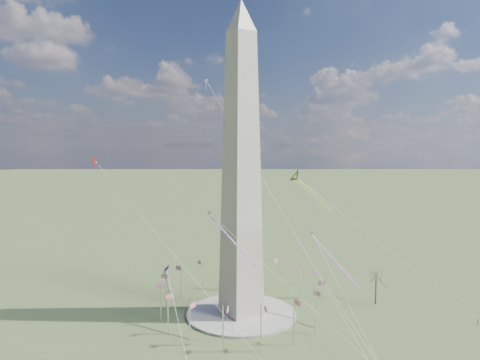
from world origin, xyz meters
TOP-DOWN VIEW (x-y plane):
  - ground at (0.00, 0.00)m, footprint 2000.00×2000.00m
  - plaza at (0.00, 0.00)m, footprint 36.00×36.00m
  - washington_monument at (0.00, 0.00)m, footprint 15.56×15.56m
  - flagpole_ring at (-0.00, -0.00)m, footprint 54.40×54.40m
  - tree_near at (44.41, -18.57)m, footprint 7.79×7.79m
  - person_east at (56.69, -47.57)m, footprint 0.71×0.62m
  - kite_delta_black at (32.49, 9.55)m, footprint 9.21×17.99m
  - kite_diamond_purple at (-23.75, 5.81)m, footprint 2.45×3.06m
  - kite_streamer_left at (22.99, -15.99)m, footprint 1.96×20.94m
  - kite_streamer_mid at (-9.16, -4.84)m, footprint 5.33×20.37m
  - kite_streamer_right at (32.36, -3.00)m, footprint 19.85×15.99m
  - kite_small_red at (-36.21, 36.63)m, footprint 1.64×1.44m
  - kite_small_white at (10.73, 41.29)m, footprint 1.13×1.69m

SIDE VIEW (x-z plane):
  - ground at x=0.00m, z-range 0.00..0.00m
  - plaza at x=0.00m, z-range 0.00..0.80m
  - person_east at x=56.69m, z-range 0.00..1.65m
  - flagpole_ring at x=0.00m, z-range 0.77..13.77m
  - tree_near at x=44.41m, z-range 2.90..16.53m
  - kite_streamer_right at x=32.36m, z-range 7.72..24.29m
  - kite_diamond_purple at x=-23.75m, z-range 12.44..21.38m
  - kite_streamer_left at x=22.99m, z-range 14.06..28.44m
  - kite_streamer_mid at x=-9.16m, z-range 22.50..36.62m
  - kite_delta_black at x=32.49m, z-range 35.52..50.17m
  - washington_monument at x=0.00m, z-range -2.05..97.95m
  - kite_small_red at x=-36.21m, z-range 48.07..52.38m
  - kite_small_white at x=10.73m, z-range 79.45..83.62m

